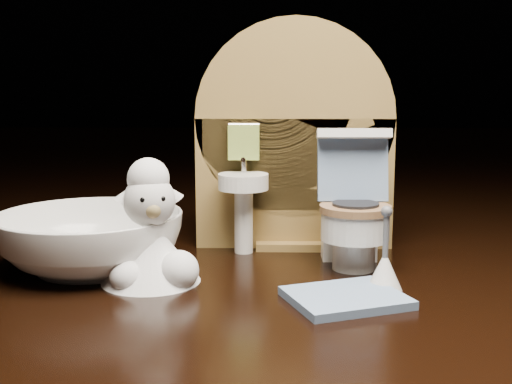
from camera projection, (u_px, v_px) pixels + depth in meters
backdrop_panel at (293, 149)px, 0.42m from camera, size 0.13×0.05×0.15m
toy_toilet at (353, 216)px, 0.38m from camera, size 0.04×0.05×0.08m
bath_mat at (346, 298)px, 0.32m from camera, size 0.07×0.06×0.00m
toilet_brush at (385, 268)px, 0.34m from camera, size 0.02×0.02×0.05m
plush_lamb at (151, 239)px, 0.35m from camera, size 0.06×0.05×0.07m
ceramic_bowl at (90, 241)px, 0.38m from camera, size 0.14×0.14×0.03m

